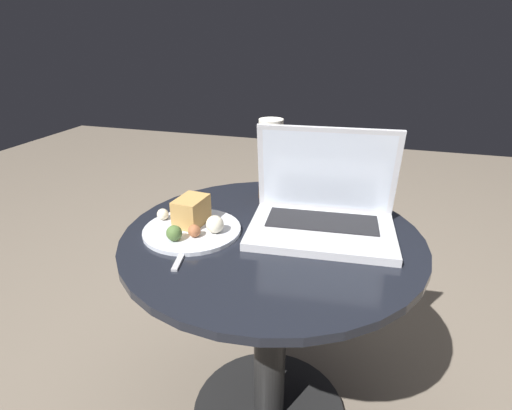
# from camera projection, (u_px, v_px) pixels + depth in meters

# --- Properties ---
(table) EXTENTS (0.68, 0.68, 0.57)m
(table) POSITION_uv_depth(u_px,v_px,m) (271.00, 299.00, 0.98)
(table) COLOR black
(table) RESTS_ON ground_plane
(laptop) EXTENTS (0.34, 0.24, 0.23)m
(laptop) POSITION_uv_depth(u_px,v_px,m) (323.00, 210.00, 0.90)
(laptop) COLOR silver
(laptop) RESTS_ON table
(beer_glass) EXTENTS (0.06, 0.06, 0.21)m
(beer_glass) POSITION_uv_depth(u_px,v_px,m) (271.00, 160.00, 1.05)
(beer_glass) COLOR brown
(beer_glass) RESTS_ON table
(snack_plate) EXTENTS (0.22, 0.22, 0.07)m
(snack_plate) POSITION_uv_depth(u_px,v_px,m) (192.00, 223.00, 0.91)
(snack_plate) COLOR silver
(snack_plate) RESTS_ON table
(fork) EXTENTS (0.06, 0.19, 0.00)m
(fork) POSITION_uv_depth(u_px,v_px,m) (188.00, 243.00, 0.86)
(fork) COLOR #B2B2B7
(fork) RESTS_ON table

